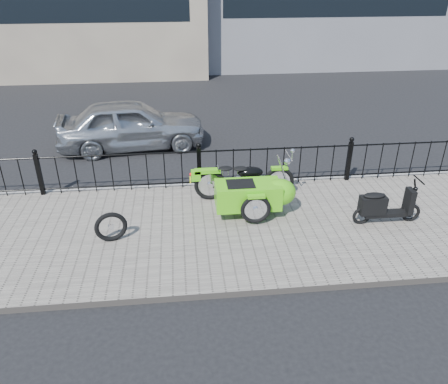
{
  "coord_description": "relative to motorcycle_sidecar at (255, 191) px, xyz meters",
  "views": [
    {
      "loc": [
        -0.38,
        -7.7,
        4.71
      ],
      "look_at": [
        0.42,
        -0.1,
        0.69
      ],
      "focal_mm": 35.0,
      "sensor_mm": 36.0,
      "label": 1
    }
  ],
  "objects": [
    {
      "name": "motorcycle_sidecar",
      "position": [
        0.0,
        0.0,
        0.0
      ],
      "size": [
        2.28,
        1.48,
        0.98
      ],
      "color": "black",
      "rests_on": "sidewalk"
    },
    {
      "name": "iron_fence",
      "position": [
        -1.08,
        1.24,
        -0.01
      ],
      "size": [
        14.11,
        0.11,
        1.08
      ],
      "color": "black",
      "rests_on": "sidewalk"
    },
    {
      "name": "scooter",
      "position": [
        2.42,
        -0.71,
        -0.11
      ],
      "size": [
        1.39,
        0.4,
        0.94
      ],
      "color": "black",
      "rests_on": "sidewalk"
    },
    {
      "name": "curb",
      "position": [
        -1.08,
        1.38,
        -0.53
      ],
      "size": [
        30.0,
        0.1,
        0.12
      ],
      "primitive_type": "cube",
      "color": "gray",
      "rests_on": "ground"
    },
    {
      "name": "ground",
      "position": [
        -1.08,
        -0.06,
        -0.59
      ],
      "size": [
        120.0,
        120.0,
        0.0
      ],
      "primitive_type": "plane",
      "color": "black",
      "rests_on": "ground"
    },
    {
      "name": "sedan_car",
      "position": [
        -2.82,
        4.16,
        0.1
      ],
      "size": [
        4.2,
        2.06,
        1.38
      ],
      "primitive_type": "imported",
      "rotation": [
        0.0,
        0.0,
        1.68
      ],
      "color": "#B0B4B8",
      "rests_on": "ground"
    },
    {
      "name": "spare_tire",
      "position": [
        -2.81,
        -0.8,
        -0.17
      ],
      "size": [
        0.6,
        0.23,
        0.6
      ],
      "primitive_type": "torus",
      "rotation": [
        1.57,
        0.0,
        0.25
      ],
      "color": "black",
      "rests_on": "sidewalk"
    },
    {
      "name": "sidewalk",
      "position": [
        -1.08,
        -0.56,
        -0.53
      ],
      "size": [
        30.0,
        3.8,
        0.12
      ],
      "primitive_type": "cube",
      "color": "#6D655C",
      "rests_on": "ground"
    }
  ]
}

